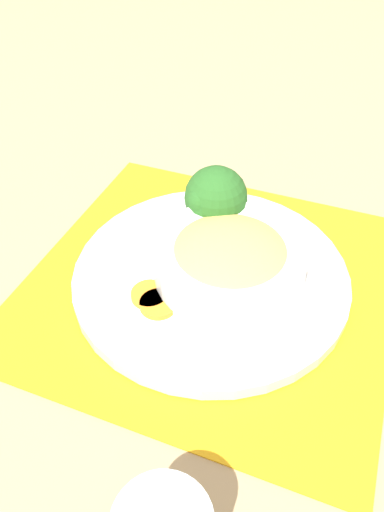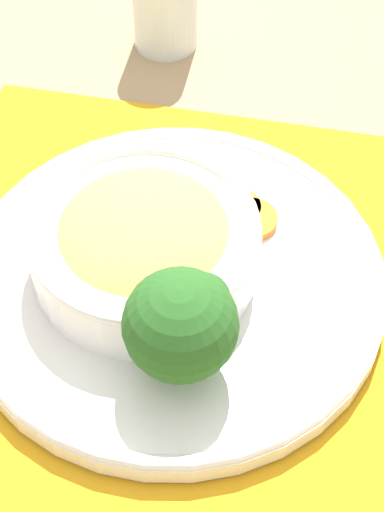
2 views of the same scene
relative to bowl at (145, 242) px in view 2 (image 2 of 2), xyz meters
name	(u,v)px [view 2 (image 2 of 2)]	position (x,y,z in m)	size (l,w,h in m)	color
ground_plane	(174,290)	(0.00, 0.02, -0.05)	(4.00, 4.00, 0.00)	tan
placemat	(174,288)	(0.00, 0.02, -0.05)	(0.45, 0.46, 0.00)	orange
plate	(174,278)	(0.00, 0.02, -0.03)	(0.32, 0.32, 0.02)	white
bowl	(145,242)	(0.00, 0.00, 0.00)	(0.17, 0.17, 0.06)	white
broccoli_floret	(181,325)	(0.07, 0.05, 0.02)	(0.08, 0.08, 0.09)	#759E51
carrot_slice_near	(252,219)	(-0.07, 0.06, -0.03)	(0.04, 0.04, 0.01)	orange
carrot_slice_middle	(235,208)	(-0.07, 0.05, -0.03)	(0.04, 0.04, 0.01)	orange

